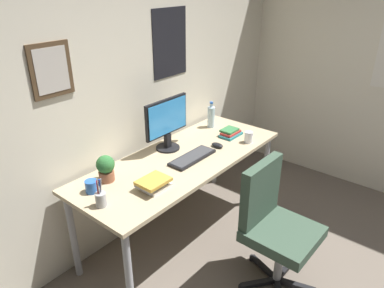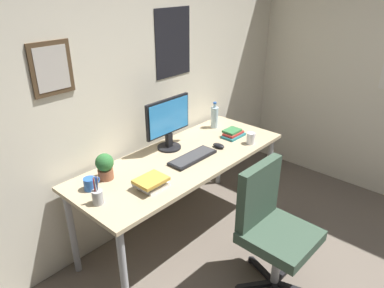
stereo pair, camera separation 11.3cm
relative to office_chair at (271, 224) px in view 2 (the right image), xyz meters
The scene contains 13 objects.
wall_back 1.52m from the office_chair, 102.09° to the left, with size 4.40×0.10×2.60m.
desk 0.85m from the office_chair, 90.35° to the left, with size 1.87×0.73×0.76m.
office_chair is the anchor object (origin of this frame).
monitor 1.14m from the office_chair, 87.65° to the left, with size 0.46×0.20×0.43m.
keyboard 0.80m from the office_chair, 87.86° to the left, with size 0.43×0.15×0.03m.
computer_mouse 0.84m from the office_chair, 65.80° to the left, with size 0.06×0.11×0.04m.
water_bottle 1.27m from the office_chair, 57.87° to the left, with size 0.07×0.07×0.25m.
coffee_mug_near 0.87m from the office_chair, 44.79° to the left, with size 0.11×0.07×0.10m.
coffee_mug_far 1.27m from the office_chair, 128.32° to the left, with size 0.12×0.08×0.09m.
potted_plant 1.24m from the office_chair, 121.13° to the left, with size 0.13×0.13×0.20m.
pen_cup 1.19m from the office_chair, 136.45° to the left, with size 0.07×0.07×0.20m.
book_stack_left 1.02m from the office_chair, 52.45° to the left, with size 0.21×0.14×0.06m.
book_stack_right 0.88m from the office_chair, 125.14° to the left, with size 0.22×0.18×0.08m.
Camera 2 is at (-1.58, -0.07, 2.09)m, focal length 33.59 mm.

